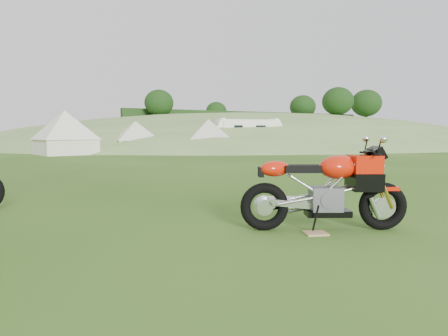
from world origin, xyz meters
name	(u,v)px	position (x,y,z in m)	size (l,w,h in m)	color
ground	(220,215)	(0.00, 0.00, 0.00)	(120.00, 120.00, 0.00)	#2C5011
hillside	(253,143)	(24.00, 40.00, 0.00)	(80.00, 64.00, 8.00)	#5E8443
hedgerow	(253,143)	(24.00, 40.00, 0.00)	(36.00, 1.20, 8.60)	black
sport_motorcycle	(324,183)	(0.88, -1.43, 0.64)	(2.15, 0.54, 1.29)	red
plywood_board	(316,233)	(0.64, -1.56, 0.01)	(0.29, 0.23, 0.02)	tan
tent_left	(65,133)	(-1.22, 20.03, 1.35)	(3.11, 3.11, 2.69)	white
tent_mid	(136,135)	(3.38, 21.05, 1.17)	(2.71, 2.71, 2.34)	beige
tent_right	(208,135)	(7.94, 18.72, 1.21)	(2.80, 2.80, 2.43)	beige
caravan	(247,135)	(11.88, 20.23, 1.21)	(5.16, 2.30, 2.41)	white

